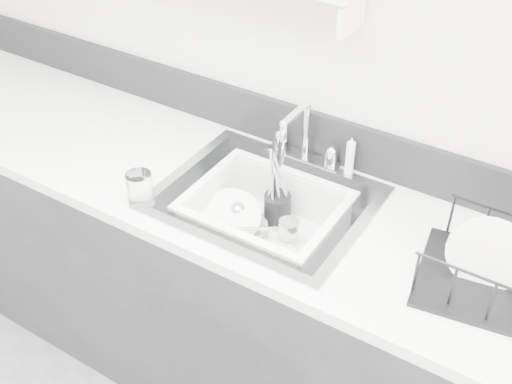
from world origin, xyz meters
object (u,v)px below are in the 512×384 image
Objects in this scene: sink at (264,222)px; wash_tub at (265,221)px; counter_run at (264,302)px; dish_rack at (507,268)px.

wash_tub reaches higher than sink.
counter_run is 7.62× the size of dish_rack.
sink is 0.73m from dish_rack.
wash_tub reaches higher than counter_run.
sink is 0.02m from wash_tub.
dish_rack is (0.72, 0.00, 0.16)m from sink.
counter_run is 0.38m from wash_tub.
dish_rack is (0.71, 0.01, 0.15)m from wash_tub.
wash_tub is (0.01, -0.01, 0.01)m from sink.
dish_rack is at bearing 1.07° from wash_tub.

